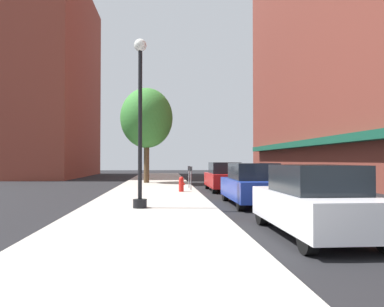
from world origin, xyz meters
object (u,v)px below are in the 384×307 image
at_px(parking_meter_near, 191,175).
at_px(parking_meter_far, 189,174).
at_px(car_red, 224,177).
at_px(lamppost, 140,119).
at_px(car_white, 314,202).
at_px(car_blue, 252,185).
at_px(fire_hydrant, 181,184).
at_px(tree_near, 147,118).

height_order(parking_meter_near, parking_meter_far, same).
relative_size(parking_meter_near, car_red, 0.30).
height_order(lamppost, car_white, lamppost).
xyz_separation_m(parking_meter_far, car_white, (1.95, -13.72, -0.14)).
distance_m(lamppost, parking_meter_near, 8.22).
height_order(parking_meter_far, car_blue, car_blue).
xyz_separation_m(fire_hydrant, car_white, (2.54, -11.11, 0.29)).
bearing_deg(parking_meter_near, car_white, -80.87).
height_order(lamppost, parking_meter_far, lamppost).
bearing_deg(car_white, parking_meter_near, 98.29).
bearing_deg(tree_near, parking_meter_far, -62.69).
bearing_deg(car_white, car_red, 89.16).
xyz_separation_m(lamppost, fire_hydrant, (1.75, 6.53, -2.68)).
xyz_separation_m(lamppost, car_red, (4.29, 8.13, -2.39)).
xyz_separation_m(lamppost, car_blue, (4.29, 1.38, -2.39)).
relative_size(tree_near, car_red, 1.64).
bearing_deg(parking_meter_near, car_red, 16.42).
height_order(tree_near, car_blue, tree_near).
relative_size(lamppost, fire_hydrant, 7.47).
xyz_separation_m(lamppost, parking_meter_far, (2.34, 9.14, -2.25)).
xyz_separation_m(lamppost, parking_meter_near, (2.34, 7.55, -2.25)).
relative_size(car_white, car_red, 1.00).
height_order(car_white, car_blue, same).
bearing_deg(car_white, parking_meter_far, 97.24).
bearing_deg(fire_hydrant, car_white, -77.15).
height_order(lamppost, car_red, lamppost).
xyz_separation_m(parking_meter_near, car_blue, (1.95, -6.17, -0.14)).
height_order(fire_hydrant, tree_near, tree_near).
distance_m(tree_near, car_white, 20.12).
xyz_separation_m(lamppost, tree_near, (-0.45, 14.54, 1.70)).
distance_m(lamppost, tree_near, 14.64).
height_order(lamppost, fire_hydrant, lamppost).
bearing_deg(lamppost, car_red, 62.17).
height_order(lamppost, parking_meter_near, lamppost).
distance_m(parking_meter_near, tree_near, 8.50).
distance_m(lamppost, parking_meter_far, 9.70).
relative_size(parking_meter_near, parking_meter_far, 1.00).
bearing_deg(car_blue, tree_near, 110.63).
relative_size(parking_meter_near, car_blue, 0.30).
xyz_separation_m(fire_hydrant, car_red, (2.54, 1.60, 0.29)).
bearing_deg(parking_meter_near, car_blue, -72.47).
distance_m(parking_meter_far, car_white, 13.86).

